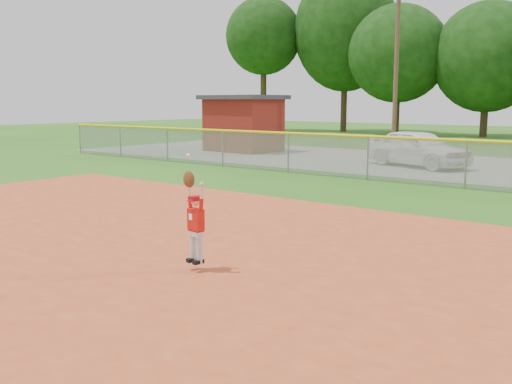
% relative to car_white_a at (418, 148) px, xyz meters
% --- Properties ---
extents(ground, '(120.00, 120.00, 0.00)m').
position_rel_car_white_a_xyz_m(ground, '(3.54, -14.78, -0.80)').
color(ground, '#2B6016').
rests_on(ground, ground).
extents(clay_infield, '(24.00, 16.00, 0.04)m').
position_rel_car_white_a_xyz_m(clay_infield, '(3.54, -17.78, -0.78)').
color(clay_infield, '#B64421').
rests_on(clay_infield, ground).
extents(car_white_a, '(4.84, 3.12, 1.53)m').
position_rel_car_white_a_xyz_m(car_white_a, '(0.00, 0.00, 0.00)').
color(car_white_a, white).
rests_on(car_white_a, parking_strip).
extents(utility_shed, '(4.15, 3.29, 3.03)m').
position_rel_car_white_a_xyz_m(utility_shed, '(-10.48, 1.40, 0.75)').
color(utility_shed, '#63150E').
rests_on(utility_shed, ground).
extents(outfield_fence, '(40.06, 0.10, 1.55)m').
position_rel_car_white_a_xyz_m(outfield_fence, '(3.54, -4.78, 0.09)').
color(outfield_fence, gray).
rests_on(outfield_fence, ground).
extents(ballplayer, '(0.48, 0.22, 1.71)m').
position_rel_car_white_a_xyz_m(ballplayer, '(3.18, -16.19, 0.08)').
color(ballplayer, silver).
rests_on(ballplayer, ground).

